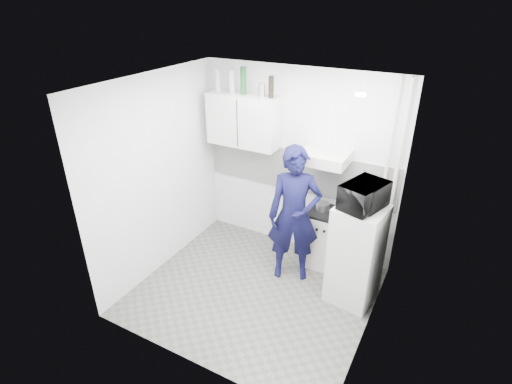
% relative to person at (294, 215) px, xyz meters
% --- Properties ---
extents(floor, '(2.80, 2.80, 0.00)m').
position_rel_person_xyz_m(floor, '(-0.27, -0.55, -0.91)').
color(floor, '#5C5C5A').
rests_on(floor, ground).
extents(ceiling, '(2.80, 2.80, 0.00)m').
position_rel_person_xyz_m(ceiling, '(-0.27, -0.55, 1.69)').
color(ceiling, white).
rests_on(ceiling, wall_back).
extents(wall_back, '(2.80, 0.00, 2.80)m').
position_rel_person_xyz_m(wall_back, '(-0.27, 0.70, 0.39)').
color(wall_back, silver).
rests_on(wall_back, floor).
extents(wall_left, '(0.00, 2.60, 2.60)m').
position_rel_person_xyz_m(wall_left, '(-1.67, -0.55, 0.39)').
color(wall_left, silver).
rests_on(wall_left, floor).
extents(wall_right, '(0.00, 2.60, 2.60)m').
position_rel_person_xyz_m(wall_right, '(1.13, -0.55, 0.39)').
color(wall_right, silver).
rests_on(wall_right, floor).
extents(person, '(0.78, 0.66, 1.81)m').
position_rel_person_xyz_m(person, '(0.00, 0.00, 0.00)').
color(person, black).
rests_on(person, floor).
extents(stove, '(0.49, 0.49, 0.79)m').
position_rel_person_xyz_m(stove, '(0.29, 0.45, -0.51)').
color(stove, silver).
rests_on(stove, floor).
extents(fridge, '(0.59, 0.59, 1.28)m').
position_rel_person_xyz_m(fridge, '(0.83, -0.07, -0.27)').
color(fridge, silver).
rests_on(fridge, floor).
extents(stove_top, '(0.47, 0.47, 0.03)m').
position_rel_person_xyz_m(stove_top, '(0.29, 0.45, -0.11)').
color(stove_top, black).
rests_on(stove_top, stove).
extents(saucepan, '(0.18, 0.18, 0.10)m').
position_rel_person_xyz_m(saucepan, '(0.21, 0.47, -0.04)').
color(saucepan, silver).
rests_on(saucepan, stove_top).
extents(microwave, '(0.62, 0.51, 0.29)m').
position_rel_person_xyz_m(microwave, '(0.83, -0.07, 0.52)').
color(microwave, black).
rests_on(microwave, fridge).
extents(bottle_a, '(0.07, 0.07, 0.30)m').
position_rel_person_xyz_m(bottle_a, '(-1.41, 0.52, 1.44)').
color(bottle_a, '#B2B7BC').
rests_on(bottle_a, upper_cabinet).
extents(bottle_c, '(0.08, 0.08, 0.31)m').
position_rel_person_xyz_m(bottle_c, '(-1.19, 0.52, 1.45)').
color(bottle_c, '#B2B7BC').
rests_on(bottle_c, upper_cabinet).
extents(bottle_d, '(0.08, 0.08, 0.35)m').
position_rel_person_xyz_m(bottle_d, '(-1.01, 0.52, 1.47)').
color(bottle_d, '#144C1E').
rests_on(bottle_d, upper_cabinet).
extents(canister_b, '(0.09, 0.09, 0.17)m').
position_rel_person_xyz_m(canister_b, '(-0.74, 0.52, 1.38)').
color(canister_b, silver).
rests_on(canister_b, upper_cabinet).
extents(bottle_e, '(0.07, 0.07, 0.27)m').
position_rel_person_xyz_m(bottle_e, '(-0.61, 0.52, 1.43)').
color(bottle_e, black).
rests_on(bottle_e, upper_cabinet).
extents(upper_cabinet, '(1.00, 0.35, 0.70)m').
position_rel_person_xyz_m(upper_cabinet, '(-1.02, 0.52, 0.94)').
color(upper_cabinet, silver).
rests_on(upper_cabinet, wall_back).
extents(range_hood, '(0.60, 0.50, 0.14)m').
position_rel_person_xyz_m(range_hood, '(0.18, 0.45, 0.66)').
color(range_hood, silver).
rests_on(range_hood, wall_back).
extents(backsplash, '(2.74, 0.03, 0.60)m').
position_rel_person_xyz_m(backsplash, '(-0.27, 0.68, 0.29)').
color(backsplash, white).
rests_on(backsplash, wall_back).
extents(pipe_a, '(0.05, 0.05, 2.60)m').
position_rel_person_xyz_m(pipe_a, '(1.03, 0.62, 0.39)').
color(pipe_a, silver).
rests_on(pipe_a, floor).
extents(pipe_b, '(0.04, 0.04, 2.60)m').
position_rel_person_xyz_m(pipe_b, '(0.91, 0.62, 0.39)').
color(pipe_b, silver).
rests_on(pipe_b, floor).
extents(ceiling_spot_fixture, '(0.10, 0.10, 0.02)m').
position_rel_person_xyz_m(ceiling_spot_fixture, '(0.73, -0.35, 1.66)').
color(ceiling_spot_fixture, white).
rests_on(ceiling_spot_fixture, ceiling).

